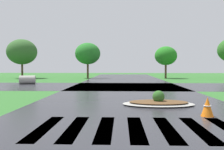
# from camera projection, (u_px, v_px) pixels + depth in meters

# --- Properties ---
(asphalt_roadway) EXTENTS (9.65, 80.00, 0.01)m
(asphalt_roadway) POSITION_uv_depth(u_px,v_px,m) (130.00, 103.00, 12.43)
(asphalt_roadway) COLOR #2B2B30
(asphalt_roadway) RESTS_ON ground
(asphalt_cross_road) EXTENTS (90.00, 8.68, 0.01)m
(asphalt_cross_road) POSITION_uv_depth(u_px,v_px,m) (126.00, 86.00, 22.18)
(asphalt_cross_road) COLOR #2B2B30
(asphalt_cross_road) RESTS_ON ground
(crosswalk_stripes) EXTENTS (5.85, 3.13, 0.01)m
(crosswalk_stripes) POSITION_uv_depth(u_px,v_px,m) (136.00, 128.00, 7.33)
(crosswalk_stripes) COLOR white
(crosswalk_stripes) RESTS_ON ground
(median_island) EXTENTS (3.33, 1.92, 0.68)m
(median_island) POSITION_uv_depth(u_px,v_px,m) (158.00, 102.00, 11.67)
(median_island) COLOR #9E9B93
(median_island) RESTS_ON ground
(drainage_pipe_stack) EXTENTS (1.65, 1.15, 0.85)m
(drainage_pipe_stack) POSITION_uv_depth(u_px,v_px,m) (27.00, 80.00, 25.01)
(drainage_pipe_stack) COLOR #9E9B93
(drainage_pipe_stack) RESTS_ON ground
(traffic_cone) EXTENTS (0.45, 0.45, 0.71)m
(traffic_cone) POSITION_uv_depth(u_px,v_px,m) (207.00, 107.00, 9.05)
(traffic_cone) COLOR orange
(traffic_cone) RESTS_ON ground
(background_treeline) EXTENTS (45.89, 4.45, 5.71)m
(background_treeline) POSITION_uv_depth(u_px,v_px,m) (151.00, 53.00, 35.72)
(background_treeline) COLOR #4C3823
(background_treeline) RESTS_ON ground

